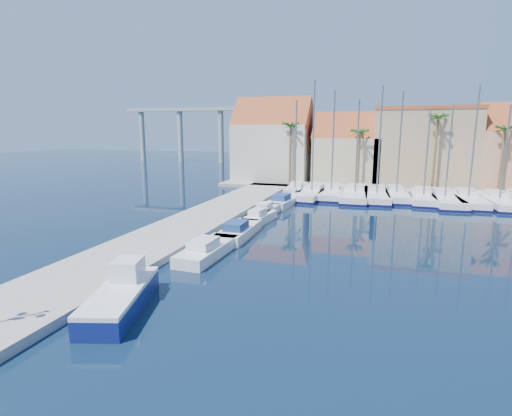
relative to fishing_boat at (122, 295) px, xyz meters
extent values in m
plane|color=black|center=(4.51, 1.36, -0.74)|extent=(260.00, 260.00, 0.00)
cube|color=gray|center=(-4.49, 14.86, -0.49)|extent=(6.00, 77.00, 0.50)
cube|color=gray|center=(14.51, 49.36, -0.49)|extent=(54.00, 16.00, 0.50)
cube|color=navy|center=(0.05, -0.18, -0.26)|extent=(3.84, 6.68, 0.95)
cube|color=white|center=(0.05, -0.18, 0.32)|extent=(3.84, 6.68, 0.21)
cube|color=white|center=(-0.31, 1.04, 0.90)|extent=(1.80, 2.01, 1.16)
cube|color=white|center=(0.55, 9.05, -0.34)|extent=(2.31, 6.69, 0.80)
cube|color=white|center=(0.53, 8.39, 0.36)|extent=(1.55, 2.36, 0.60)
cube|color=white|center=(0.80, 14.65, -0.34)|extent=(2.32, 6.81, 0.80)
cube|color=navy|center=(0.81, 13.97, 0.36)|extent=(1.57, 2.40, 0.60)
cube|color=white|center=(0.94, 20.06, -0.34)|extent=(2.19, 5.38, 0.80)
cube|color=white|center=(0.89, 19.54, 0.36)|extent=(1.35, 1.94, 0.60)
cube|color=white|center=(0.60, 23.43, -0.34)|extent=(1.91, 5.54, 0.80)
cube|color=white|center=(0.59, 22.88, 0.36)|extent=(1.28, 1.96, 0.60)
cube|color=white|center=(0.94, 29.37, -0.34)|extent=(2.91, 7.50, 0.80)
cube|color=navy|center=(0.89, 28.64, 0.36)|extent=(1.84, 2.69, 0.60)
cube|color=white|center=(0.81, 34.05, -0.34)|extent=(2.73, 6.96, 0.80)
cube|color=white|center=(0.87, 33.37, 0.36)|extent=(1.71, 2.50, 0.60)
cube|color=white|center=(1.08, 40.13, -0.34)|extent=(2.14, 6.65, 0.80)
cube|color=white|center=(1.08, 39.46, 0.36)|extent=(1.49, 2.33, 0.60)
cube|color=white|center=(0.66, 37.52, -0.24)|extent=(2.90, 8.59, 1.00)
cube|color=#0E0D44|center=(0.66, 37.52, -0.56)|extent=(2.96, 8.66, 0.28)
cube|color=white|center=(0.59, 38.36, 0.56)|extent=(1.74, 2.65, 0.60)
cylinder|color=slate|center=(0.69, 37.10, 6.04)|extent=(0.20, 0.20, 11.55)
cube|color=white|center=(3.28, 36.35, -0.24)|extent=(4.00, 12.15, 1.00)
cube|color=#0E0D44|center=(3.28, 36.35, -0.56)|extent=(4.07, 12.21, 0.28)
cube|color=white|center=(3.37, 37.54, 0.56)|extent=(2.44, 3.74, 0.60)
cylinder|color=slate|center=(3.23, 35.76, 7.20)|extent=(0.20, 0.20, 13.88)
cube|color=white|center=(5.62, 37.22, -0.24)|extent=(3.28, 10.83, 1.00)
cube|color=#0E0D44|center=(5.62, 37.22, -0.56)|extent=(3.34, 10.89, 0.28)
cube|color=white|center=(5.57, 38.29, 0.56)|extent=(2.10, 3.30, 0.60)
cylinder|color=slate|center=(5.65, 36.69, 6.56)|extent=(0.20, 0.20, 12.59)
cube|color=white|center=(8.71, 36.69, -0.24)|extent=(3.44, 12.07, 1.00)
cube|color=#0E0D44|center=(8.71, 36.69, -0.56)|extent=(3.50, 12.13, 0.28)
cube|color=white|center=(8.68, 37.89, 0.56)|extent=(2.28, 3.65, 0.60)
cylinder|color=slate|center=(8.72, 36.09, 5.96)|extent=(0.20, 0.20, 11.40)
cube|color=white|center=(11.34, 36.80, -0.24)|extent=(3.66, 11.36, 1.00)
cube|color=#0E0D44|center=(11.34, 36.80, -0.56)|extent=(3.72, 11.42, 0.28)
cube|color=white|center=(11.26, 37.92, 0.56)|extent=(2.26, 3.49, 0.60)
cylinder|color=slate|center=(11.38, 36.25, 6.75)|extent=(0.20, 0.20, 12.98)
cube|color=white|center=(13.72, 37.74, -0.24)|extent=(3.50, 10.36, 1.00)
cube|color=#0E0D44|center=(13.72, 37.74, -0.56)|extent=(3.56, 10.43, 0.28)
cube|color=white|center=(13.63, 38.76, 0.56)|extent=(2.10, 3.20, 0.60)
cylinder|color=slate|center=(13.76, 37.24, 6.45)|extent=(0.20, 0.20, 12.38)
cube|color=white|center=(16.89, 36.90, -0.24)|extent=(3.02, 10.36, 1.00)
cube|color=#0E0D44|center=(16.89, 36.90, -0.56)|extent=(3.08, 10.43, 0.28)
cube|color=white|center=(16.93, 37.93, 0.56)|extent=(1.97, 3.15, 0.60)
cylinder|color=slate|center=(16.88, 36.39, 5.29)|extent=(0.20, 0.20, 10.06)
cube|color=white|center=(19.15, 36.45, -0.24)|extent=(4.04, 11.96, 1.00)
cube|color=#0E0D44|center=(19.15, 36.45, -0.56)|extent=(4.10, 12.02, 0.28)
cube|color=white|center=(19.05, 37.62, 0.56)|extent=(2.43, 3.69, 0.60)
cylinder|color=slate|center=(19.20, 35.86, 5.59)|extent=(0.20, 0.20, 10.66)
cube|color=white|center=(21.84, 37.11, -0.24)|extent=(3.05, 11.59, 1.00)
cube|color=#0E0D44|center=(21.84, 37.11, -0.56)|extent=(3.11, 11.65, 0.28)
cube|color=white|center=(21.85, 38.27, 0.56)|extent=(2.12, 3.48, 0.60)
cylinder|color=slate|center=(21.84, 36.53, 6.66)|extent=(0.20, 0.20, 12.80)
cube|color=white|center=(25.02, 36.78, -0.24)|extent=(3.39, 11.23, 1.00)
cube|color=#0E0D44|center=(25.02, 36.78, -0.56)|extent=(3.45, 11.30, 0.28)
cube|color=white|center=(24.97, 37.89, 0.56)|extent=(2.17, 3.42, 0.60)
cylinder|color=slate|center=(25.05, 36.22, 5.49)|extent=(0.20, 0.20, 10.45)
cube|color=beige|center=(-5.49, 48.36, 4.26)|extent=(12.00, 9.00, 9.00)
cube|color=brown|center=(-5.49, 48.36, 8.76)|extent=(12.30, 9.00, 9.00)
cube|color=tan|center=(6.51, 48.36, 3.26)|extent=(10.00, 8.00, 7.00)
cube|color=brown|center=(6.51, 48.36, 6.76)|extent=(10.30, 8.00, 8.00)
cube|color=tan|center=(17.51, 49.36, 5.26)|extent=(14.00, 10.00, 11.00)
cube|color=brown|center=(17.51, 49.36, 11.01)|extent=(14.20, 10.20, 0.50)
cylinder|color=brown|center=(-1.49, 43.36, 4.26)|extent=(0.36, 0.36, 9.00)
sphere|color=#1B5317|center=(-1.49, 43.36, 8.61)|extent=(2.60, 2.60, 2.60)
cylinder|color=brown|center=(8.51, 43.36, 3.76)|extent=(0.36, 0.36, 8.00)
sphere|color=#1B5317|center=(8.51, 43.36, 7.61)|extent=(2.60, 2.60, 2.60)
cylinder|color=brown|center=(18.51, 43.36, 4.76)|extent=(0.36, 0.36, 10.00)
sphere|color=#1B5317|center=(18.51, 43.36, 9.61)|extent=(2.60, 2.60, 2.60)
cylinder|color=brown|center=(26.51, 43.36, 4.01)|extent=(0.36, 0.36, 8.50)
sphere|color=#1B5317|center=(26.51, 43.36, 8.11)|extent=(2.60, 2.60, 2.60)
cube|color=#9E9E99|center=(-33.49, 83.36, 13.26)|extent=(48.00, 2.20, 0.90)
cylinder|color=#9E9E99|center=(-53.49, 83.36, 6.26)|extent=(1.40, 1.40, 14.00)
cylinder|color=#9E9E99|center=(-41.49, 83.36, 6.26)|extent=(1.40, 1.40, 14.00)
cylinder|color=#9E9E99|center=(-29.49, 83.36, 6.26)|extent=(1.40, 1.40, 14.00)
cylinder|color=#9E9E99|center=(-17.49, 83.36, 6.26)|extent=(1.40, 1.40, 14.00)
camera|label=1|loc=(12.08, -15.70, 8.11)|focal=28.00mm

